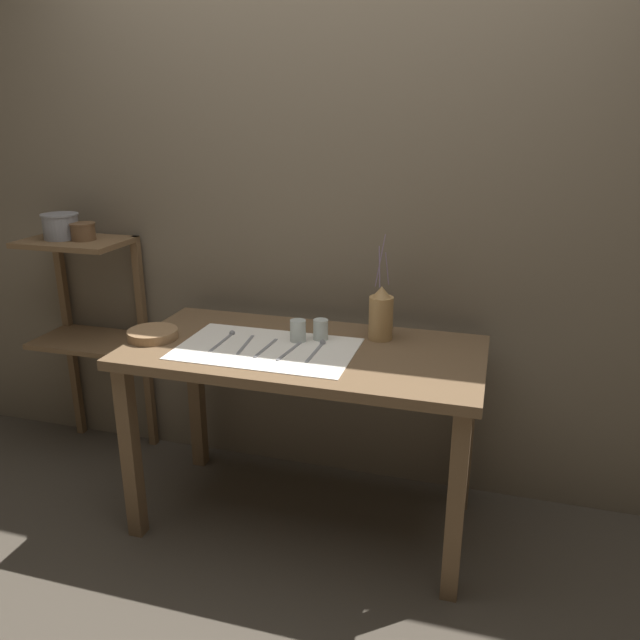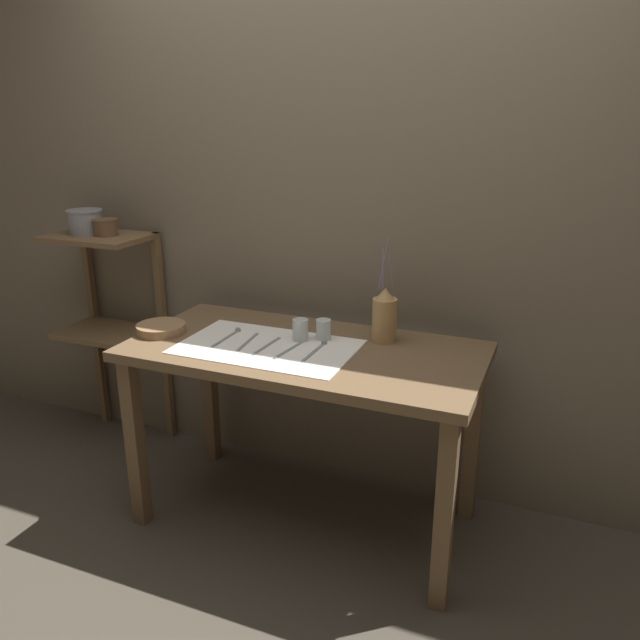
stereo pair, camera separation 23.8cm
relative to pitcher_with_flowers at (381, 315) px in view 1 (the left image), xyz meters
name	(u,v)px [view 1 (the left image)]	position (x,y,z in m)	size (l,w,h in m)	color
ground_plane	(305,518)	(-0.27, -0.18, -0.89)	(12.00, 12.00, 0.00)	#473F35
stone_wall_back	(335,224)	(-0.27, 0.27, 0.31)	(7.00, 0.06, 2.40)	#6B5E4C
wooden_table	(304,373)	(-0.27, -0.18, -0.21)	(1.39, 0.69, 0.79)	brown
wooden_shelf_unit	(89,307)	(-1.45, 0.10, -0.12)	(0.48, 0.32, 1.11)	brown
linen_cloth	(266,349)	(-0.40, -0.24, -0.10)	(0.69, 0.43, 0.00)	white
pitcher_with_flowers	(381,315)	(0.00, 0.00, 0.00)	(0.10, 0.10, 0.43)	#A87F4C
wooden_bowl	(153,334)	(-0.89, -0.26, -0.08)	(0.20, 0.20, 0.04)	#8E6B47
glass_tumbler_near	(298,331)	(-0.31, -0.13, -0.06)	(0.06, 0.06, 0.09)	#B7C1BC
glass_tumbler_far	(321,329)	(-0.23, -0.08, -0.06)	(0.06, 0.06, 0.08)	#B7C1BC
spoon_inner	(228,337)	(-0.60, -0.17, -0.10)	(0.02, 0.22, 0.02)	gray
knife_center	(245,345)	(-0.49, -0.23, -0.10)	(0.03, 0.21, 0.00)	gray
fork_outer	(266,348)	(-0.40, -0.24, -0.10)	(0.02, 0.21, 0.00)	gray
fork_inner	(289,351)	(-0.31, -0.25, -0.10)	(0.04, 0.21, 0.00)	gray
spoon_outer	(319,346)	(-0.21, -0.17, -0.10)	(0.02, 0.22, 0.02)	gray
metal_pot_large	(61,225)	(-1.52, 0.06, 0.28)	(0.17, 0.17, 0.12)	gray
metal_pot_small	(83,231)	(-1.40, 0.06, 0.26)	(0.11, 0.11, 0.08)	brown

